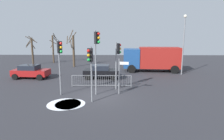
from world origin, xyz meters
TOP-DOWN VIEW (x-y plane):
  - ground_plane at (0.00, 0.00)m, footprint 60.00×60.00m
  - traffic_light_rear_left at (-0.43, -1.34)m, footprint 0.37×0.55m
  - traffic_light_foreground_right at (-0.17, 0.41)m, footprint 0.47×0.46m
  - traffic_light_rear_right at (-2.96, 0.27)m, footprint 0.46×0.47m
  - traffic_light_foreground_left at (1.44, 2.06)m, footprint 0.48×0.45m
  - direction_sign_post at (1.62, 0.66)m, footprint 0.78×0.20m
  - pedestrian_guard_railing at (-0.00, 2.80)m, footprint 5.49×0.11m
  - car_red_near at (-7.96, 6.04)m, footprint 3.91×2.16m
  - car_black_mid at (-0.27, 6.14)m, footprint 3.86×2.04m
  - delivery_truck at (5.94, 10.25)m, footprint 7.18×3.08m
  - street_lamp at (9.15, 8.37)m, footprint 0.36×0.36m
  - bare_tree_left at (-11.78, 15.39)m, footprint 1.93×1.94m
  - bare_tree_centre at (-4.95, 13.65)m, footprint 1.42×1.82m
  - bare_tree_right at (-9.11, 17.44)m, footprint 1.39×1.38m
  - snow_patch_kerb at (-1.84, -1.66)m, footprint 2.07×2.07m
  - snow_patch_island at (-2.25, -1.69)m, footprint 2.31×2.31m

SIDE VIEW (x-z plane):
  - ground_plane at x=0.00m, z-range 0.00..0.00m
  - snow_patch_kerb at x=-1.84m, z-range 0.00..0.01m
  - snow_patch_island at x=-2.25m, z-range 0.00..0.01m
  - pedestrian_guard_railing at x=0.00m, z-range 0.02..1.09m
  - car_red_near at x=-7.96m, z-range 0.03..1.50m
  - car_black_mid at x=-0.27m, z-range 0.03..1.50m
  - direction_sign_post at x=1.62m, z-range 0.18..3.04m
  - delivery_truck at x=5.94m, z-range 0.19..3.29m
  - bare_tree_left at x=-11.78m, z-range 0.08..4.59m
  - bare_tree_right at x=-9.11m, z-range 0.02..4.99m
  - bare_tree_centre at x=-4.95m, z-range -0.13..5.26m
  - traffic_light_rear_left at x=-0.43m, z-range 0.91..4.83m
  - traffic_light_foreground_left at x=1.44m, z-range 0.95..5.03m
  - traffic_light_rear_right at x=-2.96m, z-range 1.01..5.32m
  - traffic_light_foreground_right at x=-0.17m, z-range 1.15..6.17m
  - street_lamp at x=9.15m, z-range 0.76..7.68m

